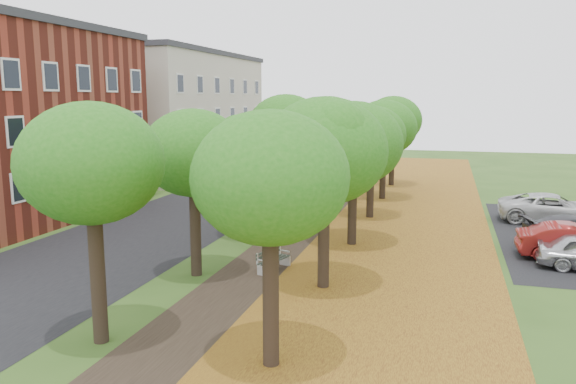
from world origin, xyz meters
The scene contains 10 objects.
ground centered at (0.00, 0.00, 0.00)m, with size 120.00×120.00×0.00m, color #2D4C19.
street_asphalt centered at (-7.50, 15.00, 0.00)m, with size 8.00×70.00×0.01m, color black.
footpath centered at (0.00, 15.00, 0.00)m, with size 3.20×70.00×0.01m, color black.
leaf_verge centered at (5.00, 15.00, 0.01)m, with size 7.50×70.00×0.01m, color #9E721D.
tree_row_west centered at (-2.20, 15.00, 4.52)m, with size 3.94×33.94×6.23m.
tree_row_east centered at (2.60, 15.00, 4.52)m, with size 3.94×33.94×6.23m.
building_cream centered at (-17.00, 33.00, 5.21)m, with size 10.30×20.30×10.40m.
bench centered at (0.36, 7.31, 0.41)m, with size 0.93×1.75×0.79m.
car_red centered at (11.67, 11.97, 0.72)m, with size 1.53×4.40×1.45m, color maroon.
car_white centered at (12.04, 19.27, 0.76)m, with size 2.51×5.45×1.52m, color beige.
Camera 1 is at (6.54, -12.32, 6.48)m, focal length 35.00 mm.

